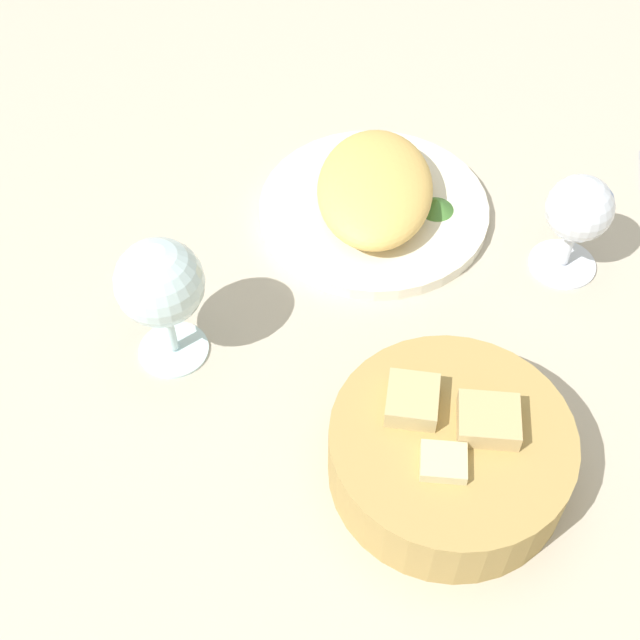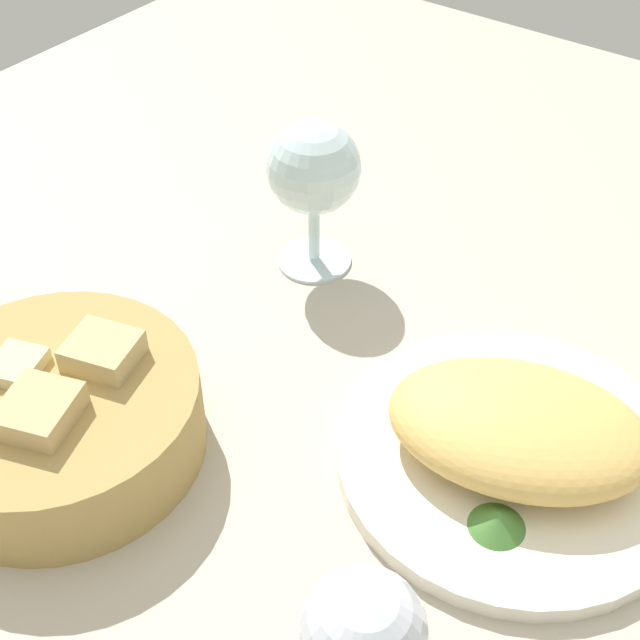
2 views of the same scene
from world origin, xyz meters
The scene contains 7 objects.
ground_plane centered at (0.00, 0.00, -1.00)cm, with size 140.00×140.00×2.00cm, color #BAAF9B.
plate centered at (-6.78, -4.45, 0.70)cm, with size 24.29×24.29×1.40cm, color white.
omelette centered at (-6.78, -4.45, 3.80)cm, with size 17.65×11.98×4.81cm, color #E5B65F.
lettuce_garnish centered at (-8.80, 1.78, 2.13)cm, with size 3.71×3.71×1.46cm, color #457D34.
bread_basket centered at (19.29, 12.82, 3.19)cm, with size 19.98×19.98×7.79cm.
wine_glass_near centered at (17.81, -14.60, 9.17)cm, with size 7.85×7.85×13.63cm.
wine_glass_far centered at (-7.89, 15.78, 7.22)cm, with size 6.75×6.75×11.22cm.
Camera 2 is at (-19.24, 34.83, 48.59)cm, focal length 49.58 mm.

